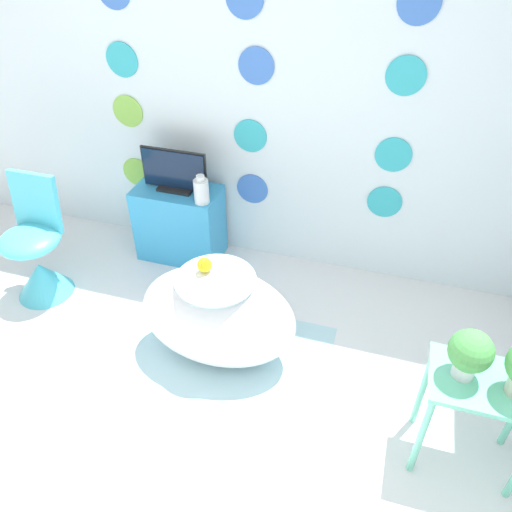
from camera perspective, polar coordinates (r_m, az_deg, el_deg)
wall_back_dotted at (r=3.10m, az=-0.34°, el=20.45°), size 4.66×0.05×2.60m
rug at (r=2.93m, az=-4.23°, el=-11.56°), size 1.22×0.85×0.01m
bathtub at (r=2.77m, az=-4.38°, el=-6.81°), size 0.88×0.52×0.57m
rubber_duck at (r=2.59m, az=-5.93°, el=-0.96°), size 0.08×0.09×0.09m
chair at (r=3.46m, az=-23.68°, el=-0.34°), size 0.37×0.37×0.80m
tv_cabinet at (r=3.53m, az=-8.69°, el=3.74°), size 0.58×0.32×0.54m
tv at (r=3.33m, az=-9.32°, el=9.39°), size 0.45×0.12×0.29m
vase at (r=3.19m, az=-6.27°, el=7.43°), size 0.10×0.10×0.19m
side_table at (r=2.41m, az=24.32°, el=-14.68°), size 0.47×0.32×0.55m
potted_plant_left at (r=2.22m, az=23.28°, el=-10.12°), size 0.18×0.18×0.24m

